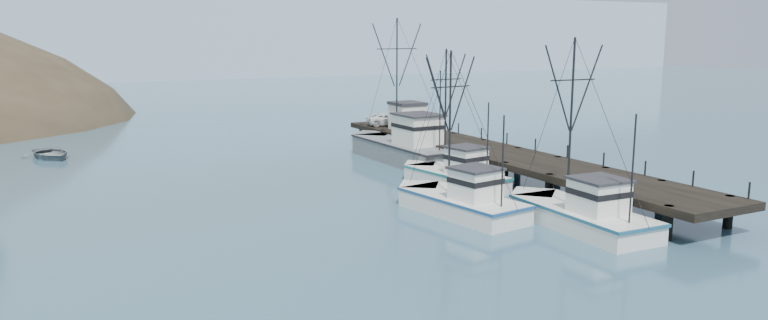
{
  "coord_description": "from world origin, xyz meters",
  "views": [
    {
      "loc": [
        -19.95,
        -29.72,
        11.41
      ],
      "look_at": [
        2.48,
        13.59,
        2.5
      ],
      "focal_mm": 32.0,
      "sensor_mm": 36.0,
      "label": 1
    }
  ],
  "objects_px": {
    "work_vessel": "(405,148)",
    "pier": "(493,154)",
    "trawler_near": "(578,213)",
    "pickup_truck": "(389,119)",
    "motorboat": "(51,158)",
    "pier_shed": "(407,116)",
    "trawler_far": "(453,176)",
    "trawler_mid": "(459,201)"
  },
  "relations": [
    {
      "from": "trawler_far",
      "to": "trawler_mid",
      "type": "bearing_deg",
      "value": -120.36
    },
    {
      "from": "work_vessel",
      "to": "trawler_far",
      "type": "bearing_deg",
      "value": -100.24
    },
    {
      "from": "motorboat",
      "to": "trawler_mid",
      "type": "bearing_deg",
      "value": -73.56
    },
    {
      "from": "pier_shed",
      "to": "pickup_truck",
      "type": "height_order",
      "value": "pier_shed"
    },
    {
      "from": "pickup_truck",
      "to": "motorboat",
      "type": "xyz_separation_m",
      "value": [
        -32.34,
        7.16,
        -2.66
      ]
    },
    {
      "from": "trawler_near",
      "to": "trawler_mid",
      "type": "bearing_deg",
      "value": 128.71
    },
    {
      "from": "pier",
      "to": "trawler_near",
      "type": "relative_size",
      "value": 3.78
    },
    {
      "from": "motorboat",
      "to": "work_vessel",
      "type": "bearing_deg",
      "value": -46.9
    },
    {
      "from": "trawler_far",
      "to": "pickup_truck",
      "type": "xyz_separation_m",
      "value": [
        5.38,
        20.59,
        1.84
      ]
    },
    {
      "from": "motorboat",
      "to": "pier",
      "type": "bearing_deg",
      "value": -54.36
    },
    {
      "from": "trawler_mid",
      "to": "trawler_far",
      "type": "distance_m",
      "value": 8.1
    },
    {
      "from": "trawler_far",
      "to": "motorboat",
      "type": "height_order",
      "value": "trawler_far"
    },
    {
      "from": "pickup_truck",
      "to": "work_vessel",
      "type": "bearing_deg",
      "value": 172.61
    },
    {
      "from": "pier_shed",
      "to": "motorboat",
      "type": "bearing_deg",
      "value": 161.63
    },
    {
      "from": "trawler_far",
      "to": "motorboat",
      "type": "xyz_separation_m",
      "value": [
        -26.96,
        27.75,
        -0.82
      ]
    },
    {
      "from": "pier",
      "to": "motorboat",
      "type": "xyz_separation_m",
      "value": [
        -32.71,
        25.05,
        -1.69
      ]
    },
    {
      "from": "trawler_far",
      "to": "work_vessel",
      "type": "relative_size",
      "value": 0.67
    },
    {
      "from": "trawler_mid",
      "to": "motorboat",
      "type": "height_order",
      "value": "trawler_mid"
    },
    {
      "from": "pier",
      "to": "trawler_near",
      "type": "bearing_deg",
      "value": -108.16
    },
    {
      "from": "trawler_far",
      "to": "pier_shed",
      "type": "bearing_deg",
      "value": 72.0
    },
    {
      "from": "pier",
      "to": "trawler_far",
      "type": "distance_m",
      "value": 6.41
    },
    {
      "from": "trawler_far",
      "to": "work_vessel",
      "type": "bearing_deg",
      "value": 79.76
    },
    {
      "from": "pier",
      "to": "work_vessel",
      "type": "xyz_separation_m",
      "value": [
        -3.75,
        8.35,
        -0.46
      ]
    },
    {
      "from": "pickup_truck",
      "to": "motorboat",
      "type": "bearing_deg",
      "value": 89.66
    },
    {
      "from": "work_vessel",
      "to": "pickup_truck",
      "type": "xyz_separation_m",
      "value": [
        3.38,
        9.54,
        1.43
      ]
    },
    {
      "from": "pier_shed",
      "to": "trawler_near",
      "type": "bearing_deg",
      "value": -99.28
    },
    {
      "from": "work_vessel",
      "to": "pier_shed",
      "type": "distance_m",
      "value": 7.23
    },
    {
      "from": "pier",
      "to": "pier_shed",
      "type": "distance_m",
      "value": 14.37
    },
    {
      "from": "pier_shed",
      "to": "motorboat",
      "type": "xyz_separation_m",
      "value": [
        -32.48,
        10.78,
        -3.42
      ]
    },
    {
      "from": "pier",
      "to": "pier_shed",
      "type": "height_order",
      "value": "pier_shed"
    },
    {
      "from": "work_vessel",
      "to": "pier",
      "type": "bearing_deg",
      "value": -65.78
    },
    {
      "from": "trawler_far",
      "to": "work_vessel",
      "type": "distance_m",
      "value": 11.23
    },
    {
      "from": "trawler_near",
      "to": "pickup_truck",
      "type": "height_order",
      "value": "trawler_near"
    },
    {
      "from": "trawler_near",
      "to": "pickup_truck",
      "type": "xyz_separation_m",
      "value": [
        4.74,
        33.48,
        1.84
      ]
    },
    {
      "from": "trawler_near",
      "to": "work_vessel",
      "type": "xyz_separation_m",
      "value": [
        1.36,
        23.94,
        0.41
      ]
    },
    {
      "from": "trawler_near",
      "to": "pickup_truck",
      "type": "distance_m",
      "value": 33.86
    },
    {
      "from": "trawler_mid",
      "to": "pier_shed",
      "type": "relative_size",
      "value": 3.42
    },
    {
      "from": "trawler_near",
      "to": "motorboat",
      "type": "xyz_separation_m",
      "value": [
        -27.6,
        40.64,
        -0.82
      ]
    },
    {
      "from": "pier",
      "to": "motorboat",
      "type": "bearing_deg",
      "value": 142.56
    },
    {
      "from": "work_vessel",
      "to": "pier_shed",
      "type": "bearing_deg",
      "value": 59.28
    },
    {
      "from": "trawler_near",
      "to": "trawler_mid",
      "type": "height_order",
      "value": "trawler_near"
    },
    {
      "from": "work_vessel",
      "to": "pier_shed",
      "type": "height_order",
      "value": "work_vessel"
    }
  ]
}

